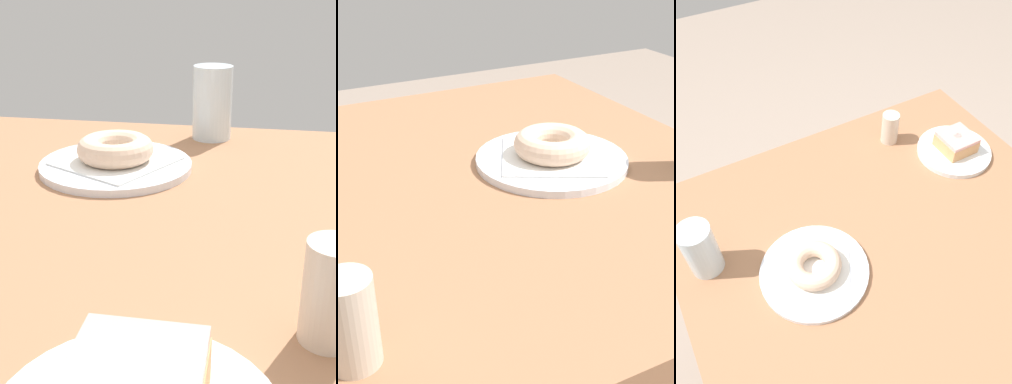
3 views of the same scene
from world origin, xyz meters
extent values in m
plane|color=gray|center=(0.00, 0.00, 0.00)|extent=(6.00, 6.00, 0.00)
cube|color=#9C6B49|center=(0.00, 0.00, 0.72)|extent=(0.91, 0.82, 0.05)
cylinder|color=#A1744D|center=(-0.38, 0.35, 0.35)|extent=(0.04, 0.04, 0.70)
cylinder|color=#A1744D|center=(0.38, 0.35, 0.35)|extent=(0.04, 0.04, 0.70)
cylinder|color=white|center=(-0.19, 0.01, 0.76)|extent=(0.23, 0.23, 0.01)
cube|color=white|center=(-0.19, 0.01, 0.76)|extent=(0.20, 0.20, 0.00)
torus|color=beige|center=(-0.19, 0.01, 0.78)|extent=(0.11, 0.11, 0.04)
cylinder|color=silver|center=(0.30, 0.16, 0.76)|extent=(0.20, 0.20, 0.01)
cube|color=white|center=(0.30, 0.16, 0.77)|extent=(0.16, 0.16, 0.00)
cube|color=tan|center=(0.30, 0.16, 0.79)|extent=(0.09, 0.09, 0.03)
cube|color=#E2A199|center=(0.30, 0.16, 0.81)|extent=(0.08, 0.08, 0.01)
cylinder|color=tan|center=(0.30, 0.16, 0.81)|extent=(0.02, 0.02, 0.00)
cylinder|color=silver|center=(-0.38, 0.14, 0.81)|extent=(0.07, 0.07, 0.13)
cylinder|color=beige|center=(0.18, 0.28, 0.79)|extent=(0.05, 0.05, 0.09)
camera|label=1|loc=(0.56, 0.22, 1.03)|focal=50.54mm
camera|label=2|loc=(0.23, 0.67, 1.11)|focal=52.84mm
camera|label=3|loc=(-0.34, -0.39, 1.50)|focal=37.18mm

